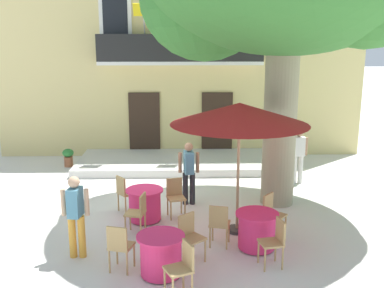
# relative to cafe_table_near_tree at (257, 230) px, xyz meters

# --- Properties ---
(ground_plane) EXTENTS (120.00, 120.00, 0.00)m
(ground_plane) POSITION_rel_cafe_table_near_tree_xyz_m (-2.11, 2.51, -0.39)
(ground_plane) COLOR silver
(building_facade) EXTENTS (13.00, 5.09, 7.50)m
(building_facade) POSITION_rel_cafe_table_near_tree_xyz_m (-1.52, 9.50, 3.36)
(building_facade) COLOR #DBC67F
(building_facade) RESTS_ON ground
(entrance_step_platform) EXTENTS (6.79, 2.78, 0.25)m
(entrance_step_platform) POSITION_rel_cafe_table_near_tree_xyz_m (-1.52, 6.12, -0.27)
(entrance_step_platform) COLOR silver
(entrance_step_platform) RESTS_ON ground
(cafe_table_near_tree) EXTENTS (0.86, 0.86, 0.76)m
(cafe_table_near_tree) POSITION_rel_cafe_table_near_tree_xyz_m (0.00, 0.00, 0.00)
(cafe_table_near_tree) COLOR #E52D66
(cafe_table_near_tree) RESTS_ON ground
(cafe_chair_near_tree_0) EXTENTS (0.48, 0.48, 0.91)m
(cafe_chair_near_tree_0) POSITION_rel_cafe_table_near_tree_xyz_m (-0.75, 0.10, 0.14)
(cafe_chair_near_tree_0) COLOR tan
(cafe_chair_near_tree_0) RESTS_ON ground
(cafe_chair_near_tree_1) EXTENTS (0.47, 0.47, 0.91)m
(cafe_chair_near_tree_1) POSITION_rel_cafe_table_near_tree_xyz_m (0.21, -0.72, 0.14)
(cafe_chair_near_tree_1) COLOR tan
(cafe_chair_near_tree_1) RESTS_ON ground
(cafe_chair_near_tree_2) EXTENTS (0.56, 0.56, 0.91)m
(cafe_chair_near_tree_2) POSITION_rel_cafe_table_near_tree_xyz_m (0.43, 0.62, 0.14)
(cafe_chair_near_tree_2) COLOR tan
(cafe_chair_near_tree_2) RESTS_ON ground
(cafe_table_middle) EXTENTS (0.86, 0.86, 0.76)m
(cafe_table_middle) POSITION_rel_cafe_table_near_tree_xyz_m (-2.36, 1.50, 0.00)
(cafe_table_middle) COLOR #E52D66
(cafe_table_middle) RESTS_ON ground
(cafe_chair_middle_0) EXTENTS (0.56, 0.56, 0.91)m
(cafe_chair_middle_0) POSITION_rel_cafe_table_near_tree_xyz_m (-2.88, 2.05, 0.14)
(cafe_chair_middle_0) COLOR tan
(cafe_chair_middle_0) RESTS_ON ground
(cafe_chair_middle_1) EXTENTS (0.47, 0.47, 0.91)m
(cafe_chair_middle_1) POSITION_rel_cafe_table_near_tree_xyz_m (-2.43, 0.75, 0.14)
(cafe_chair_middle_1) COLOR tan
(cafe_chair_middle_1) RESTS_ON ground
(cafe_chair_middle_2) EXTENTS (0.49, 0.49, 0.91)m
(cafe_chair_middle_2) POSITION_rel_cafe_table_near_tree_xyz_m (-1.65, 1.77, 0.14)
(cafe_chair_middle_2) COLOR tan
(cafe_chair_middle_2) RESTS_ON ground
(cafe_table_front) EXTENTS (0.86, 0.86, 0.76)m
(cafe_table_front) POSITION_rel_cafe_table_near_tree_xyz_m (-1.88, -0.99, 0.00)
(cafe_table_front) COLOR #E52D66
(cafe_table_front) RESTS_ON ground
(cafe_chair_front_0) EXTENTS (0.56, 0.56, 0.91)m
(cafe_chair_front_0) POSITION_rel_cafe_table_near_tree_xyz_m (-1.35, -0.45, 0.14)
(cafe_chair_front_0) COLOR tan
(cafe_chair_front_0) RESTS_ON ground
(cafe_chair_front_1) EXTENTS (0.49, 0.49, 0.91)m
(cafe_chair_front_1) POSITION_rel_cafe_table_near_tree_xyz_m (-2.62, -0.86, 0.14)
(cafe_chair_front_1) COLOR tan
(cafe_chair_front_1) RESTS_ON ground
(cafe_chair_front_2) EXTENTS (0.53, 0.53, 0.91)m
(cafe_chair_front_2) POSITION_rel_cafe_table_near_tree_xyz_m (-1.49, -1.64, 0.14)
(cafe_chair_front_2) COLOR tan
(cafe_chair_front_2) RESTS_ON ground
(cafe_umbrella) EXTENTS (2.90, 2.90, 2.85)m
(cafe_umbrella) POSITION_rel_cafe_table_near_tree_xyz_m (-0.29, 0.83, 2.22)
(cafe_umbrella) COLOR #997A56
(cafe_umbrella) RESTS_ON ground
(ground_planter_left) EXTENTS (0.37, 0.37, 0.60)m
(ground_planter_left) POSITION_rel_cafe_table_near_tree_xyz_m (-5.26, 6.14, -0.05)
(ground_planter_left) COLOR #995638
(ground_planter_left) RESTS_ON ground
(pedestrian_near_entrance) EXTENTS (0.53, 0.37, 1.62)m
(pedestrian_near_entrance) POSITION_rel_cafe_table_near_tree_xyz_m (-1.32, 2.54, 0.52)
(pedestrian_near_entrance) COLOR #232328
(pedestrian_near_entrance) RESTS_ON ground
(pedestrian_mid_plaza) EXTENTS (0.53, 0.22, 1.62)m
(pedestrian_mid_plaza) POSITION_rel_cafe_table_near_tree_xyz_m (1.89, 4.17, 0.52)
(pedestrian_mid_plaza) COLOR silver
(pedestrian_mid_plaza) RESTS_ON ground
(pedestrian_by_tree) EXTENTS (0.53, 0.37, 1.63)m
(pedestrian_by_tree) POSITION_rel_cafe_table_near_tree_xyz_m (-3.52, -0.27, 0.53)
(pedestrian_by_tree) COLOR gold
(pedestrian_by_tree) RESTS_ON ground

